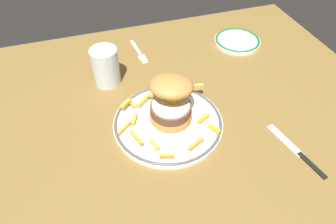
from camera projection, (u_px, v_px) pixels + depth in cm
name	position (u px, v px, depth cm)	size (l,w,h in cm)	color
ground_plane	(179.00, 122.00, 81.62)	(117.19, 98.04, 4.00)	brown
dinner_plate	(168.00, 122.00, 77.61)	(27.76, 27.76, 1.60)	white
burger	(171.00, 98.00, 74.57)	(15.28, 15.49, 11.94)	#BC7E3B
fries_pile	(162.00, 116.00, 77.02)	(25.59, 25.52, 2.90)	gold
water_glass	(106.00, 69.00, 87.08)	(7.69, 7.69, 10.99)	silver
side_plate	(237.00, 41.00, 104.53)	(15.54, 15.54, 1.60)	white
fork	(139.00, 52.00, 101.06)	(2.78, 14.47, 0.36)	silver
knife	(300.00, 154.00, 71.27)	(4.86, 17.96, 0.70)	black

